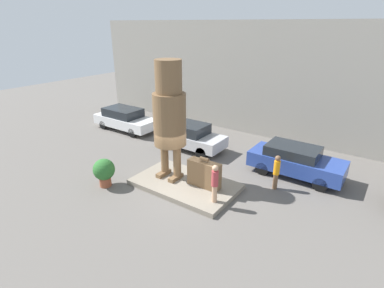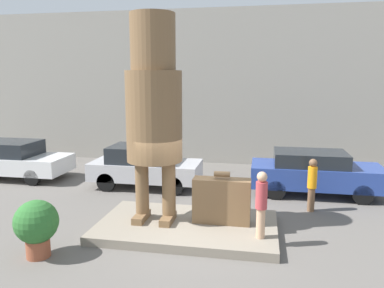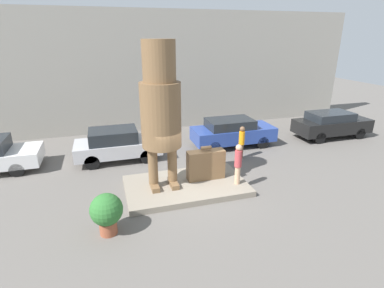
# 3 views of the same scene
# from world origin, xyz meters

# --- Properties ---
(ground_plane) EXTENTS (60.00, 60.00, 0.00)m
(ground_plane) POSITION_xyz_m (0.00, 0.00, 0.00)
(ground_plane) COLOR #605B56
(pedestal) EXTENTS (4.78, 2.85, 0.23)m
(pedestal) POSITION_xyz_m (0.00, 0.00, 0.12)
(pedestal) COLOR gray
(pedestal) RESTS_ON ground_plane
(building_backdrop) EXTENTS (28.00, 0.60, 7.30)m
(building_backdrop) POSITION_xyz_m (0.00, 8.69, 3.65)
(building_backdrop) COLOR gray
(building_backdrop) RESTS_ON ground_plane
(statue_figure) EXTENTS (1.48, 1.48, 5.48)m
(statue_figure) POSITION_xyz_m (-0.90, 0.08, 3.43)
(statue_figure) COLOR brown
(statue_figure) RESTS_ON pedestal
(giant_suitcase) EXTENTS (1.54, 0.49, 1.42)m
(giant_suitcase) POSITION_xyz_m (0.91, 0.21, 0.84)
(giant_suitcase) COLOR brown
(giant_suitcase) RESTS_ON pedestal
(tourist) EXTENTS (0.28, 0.28, 1.66)m
(tourist) POSITION_xyz_m (1.95, -0.61, 1.14)
(tourist) COLOR tan
(tourist) RESTS_ON pedestal
(parked_car_silver) EXTENTS (4.08, 1.80, 1.59)m
(parked_car_silver) POSITION_xyz_m (-2.42, 3.81, 0.84)
(parked_car_silver) COLOR #B7B7BC
(parked_car_silver) RESTS_ON ground_plane
(parked_car_blue) EXTENTS (4.48, 1.80, 1.55)m
(parked_car_blue) POSITION_xyz_m (3.78, 4.00, 0.83)
(parked_car_blue) COLOR #284293
(parked_car_blue) RESTS_ON ground_plane
(parked_car_black) EXTENTS (4.53, 1.73, 1.56)m
(parked_car_black) POSITION_xyz_m (10.07, 3.70, 0.84)
(parked_car_black) COLOR black
(parked_car_black) RESTS_ON ground_plane
(planter_pot) EXTENTS (1.00, 1.00, 1.35)m
(planter_pot) POSITION_xyz_m (-3.09, -2.10, 0.78)
(planter_pot) COLOR brown
(planter_pot) RESTS_ON ground_plane
(worker_hivis) EXTENTS (0.28, 0.28, 1.66)m
(worker_hivis) POSITION_xyz_m (3.48, 2.23, 0.91)
(worker_hivis) COLOR brown
(worker_hivis) RESTS_ON ground_plane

